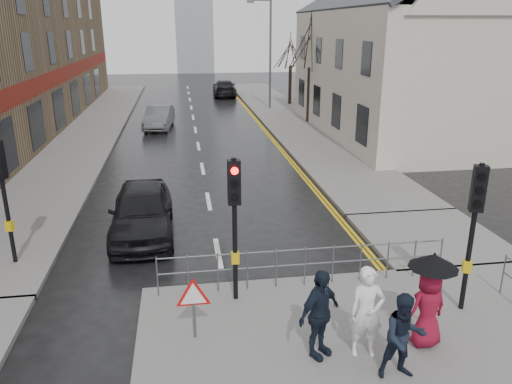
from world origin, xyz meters
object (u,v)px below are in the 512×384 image
object	(u,v)px
pedestrian_with_umbrella	(430,296)
car_parked	(142,211)
pedestrian_d	(319,314)
car_mid	(159,117)
pedestrian_a	(367,312)
pedestrian_b	(404,337)

from	to	relation	value
pedestrian_with_umbrella	car_parked	size ratio (longest dim) A/B	0.43
car_parked	pedestrian_d	bearing A→B (deg)	-62.58
car_mid	pedestrian_d	bearing A→B (deg)	-74.06
pedestrian_a	car_parked	xyz separation A→B (m)	(-4.64, 6.94, -0.27)
pedestrian_d	car_mid	xyz separation A→B (m)	(-3.76, 23.96, -0.35)
pedestrian_d	car_mid	distance (m)	24.25
pedestrian_with_umbrella	pedestrian_d	distance (m)	2.21
pedestrian_d	pedestrian_b	bearing A→B (deg)	-65.93
pedestrian_a	pedestrian_with_umbrella	size ratio (longest dim) A/B	0.93
pedestrian_a	car_mid	size ratio (longest dim) A/B	0.43
pedestrian_b	pedestrian_a	bearing A→B (deg)	122.89
pedestrian_d	pedestrian_with_umbrella	bearing A→B (deg)	-33.52
pedestrian_a	pedestrian_with_umbrella	bearing A→B (deg)	10.06
car_mid	pedestrian_a	bearing A→B (deg)	-72.01
pedestrian_a	car_parked	world-z (taller)	pedestrian_a
pedestrian_d	car_parked	world-z (taller)	pedestrian_d
pedestrian_b	car_mid	distance (m)	25.30
pedestrian_with_umbrella	pedestrian_d	world-z (taller)	pedestrian_with_umbrella
pedestrian_a	pedestrian_b	bearing A→B (deg)	-54.72
pedestrian_b	car_mid	world-z (taller)	pedestrian_b
pedestrian_a	car_parked	bearing A→B (deg)	129.09
pedestrian_b	car_parked	xyz separation A→B (m)	(-5.06, 7.67, -0.18)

